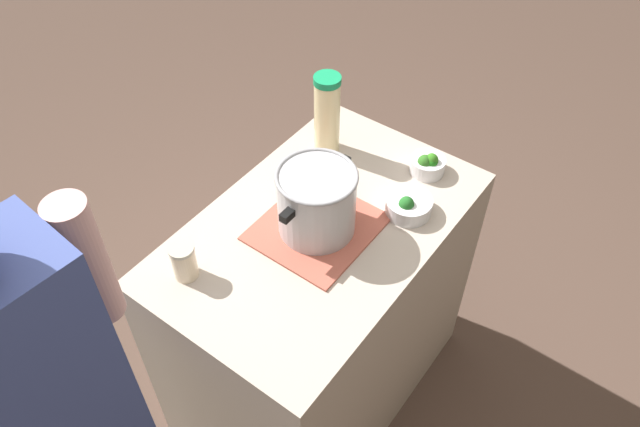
% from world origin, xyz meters
% --- Properties ---
extents(ground_plane, '(8.00, 8.00, 0.00)m').
position_xyz_m(ground_plane, '(0.00, 0.00, 0.00)').
color(ground_plane, brown).
extents(counter_slab, '(1.00, 0.63, 0.91)m').
position_xyz_m(counter_slab, '(0.00, 0.00, 0.46)').
color(counter_slab, '#B7A798').
rests_on(counter_slab, ground_plane).
extents(dish_cloth, '(0.34, 0.31, 0.01)m').
position_xyz_m(dish_cloth, '(0.02, 0.00, 0.92)').
color(dish_cloth, '#B45948').
rests_on(dish_cloth, counter_slab).
extents(cooking_pot, '(0.29, 0.23, 0.20)m').
position_xyz_m(cooking_pot, '(0.02, 0.00, 1.03)').
color(cooking_pot, '#B7B7BC').
rests_on(cooking_pot, dish_cloth).
extents(lemonade_pitcher, '(0.08, 0.08, 0.28)m').
position_xyz_m(lemonade_pitcher, '(-0.29, -0.19, 1.05)').
color(lemonade_pitcher, beige).
rests_on(lemonade_pitcher, counter_slab).
extents(mason_jar, '(0.07, 0.07, 0.11)m').
position_xyz_m(mason_jar, '(0.36, -0.18, 0.97)').
color(mason_jar, beige).
rests_on(mason_jar, counter_slab).
extents(broccoli_bowl_front, '(0.14, 0.14, 0.07)m').
position_xyz_m(broccoli_bowl_front, '(-0.20, 0.18, 0.94)').
color(broccoli_bowl_front, silver).
rests_on(broccoli_bowl_front, counter_slab).
extents(broccoli_bowl_center, '(0.11, 0.11, 0.08)m').
position_xyz_m(broccoli_bowl_center, '(-0.38, 0.13, 0.95)').
color(broccoli_bowl_center, silver).
rests_on(broccoli_bowl_center, counter_slab).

